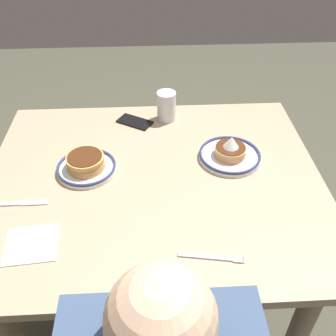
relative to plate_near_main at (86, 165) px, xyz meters
name	(u,v)px	position (x,y,z in m)	size (l,w,h in m)	color
ground_plane	(158,294)	(-0.24, 0.06, -0.75)	(6.00, 6.00, 0.00)	#464536
dining_table	(155,202)	(-0.24, 0.06, -0.14)	(1.18, 0.99, 0.73)	tan
plate_near_main	(86,165)	(0.00, 0.00, 0.00)	(0.21, 0.21, 0.06)	silver
plate_center_pancakes	(230,153)	(-0.52, -0.04, 0.00)	(0.23, 0.23, 0.10)	white
drinking_glass	(166,107)	(-0.30, -0.33, 0.03)	(0.08, 0.08, 0.13)	silver
cell_phone	(135,122)	(-0.17, -0.31, -0.02)	(0.14, 0.07, 0.01)	black
paper_napkin	(32,244)	(0.13, 0.33, -0.02)	(0.15, 0.14, 0.00)	white
fork_near	(211,257)	(-0.39, 0.41, -0.02)	(0.19, 0.05, 0.01)	silver
butter_knife	(15,204)	(0.21, 0.16, -0.02)	(0.21, 0.02, 0.01)	silver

